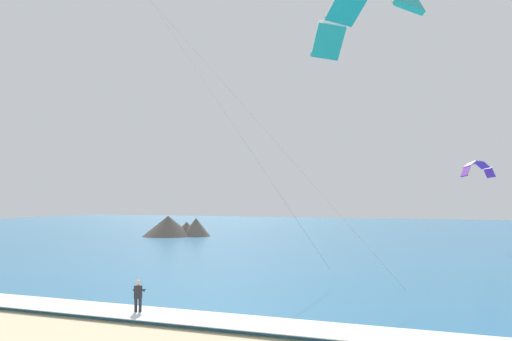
# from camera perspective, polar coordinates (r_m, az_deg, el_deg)

# --- Properties ---
(sea) EXTENTS (200.00, 120.00, 0.20)m
(sea) POSITION_cam_1_polar(r_m,az_deg,el_deg) (80.64, 14.12, -6.67)
(sea) COLOR teal
(sea) RESTS_ON ground
(surf_foam) EXTENTS (200.00, 2.60, 0.04)m
(surf_foam) POSITION_cam_1_polar(r_m,az_deg,el_deg) (23.79, -4.99, -15.59)
(surf_foam) COLOR white
(surf_foam) RESTS_ON sea
(surfboard) EXTENTS (0.89, 1.47, 0.09)m
(surfboard) POSITION_cam_1_polar(r_m,az_deg,el_deg) (25.63, -12.55, -15.06)
(surfboard) COLOR yellow
(surfboard) RESTS_ON ground
(kitesurfer) EXTENTS (0.64, 0.63, 1.69)m
(kitesurfer) POSITION_cam_1_polar(r_m,az_deg,el_deg) (25.47, -12.52, -13.04)
(kitesurfer) COLOR #232328
(kitesurfer) RESTS_ON ground
(kite_primary) EXTENTS (12.33, 11.07, 16.08)m
(kite_primary) POSITION_cam_1_polar(r_m,az_deg,el_deg) (30.59, 11.29, 17.15)
(kite_primary) COLOR teal
(kite_distant) EXTENTS (3.68, 4.75, 1.89)m
(kite_distant) POSITION_cam_1_polar(r_m,az_deg,el_deg) (62.30, 22.62, 0.33)
(kite_distant) COLOR purple
(headland_left) EXTENTS (9.51, 7.53, 3.00)m
(headland_left) POSITION_cam_1_polar(r_m,az_deg,el_deg) (74.17, -8.54, -6.05)
(headland_left) COLOR #47423D
(headland_left) RESTS_ON ground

